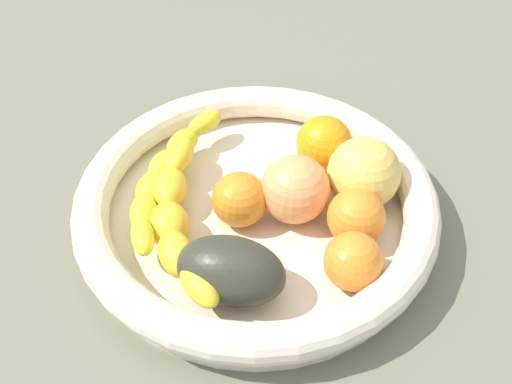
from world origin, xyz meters
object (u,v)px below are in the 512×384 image
orange_mid_right (356,217)px  avocado_dark (231,271)px  banana_draped_left (176,220)px  apple_yellow (364,173)px  orange_front (353,261)px  peach_blush (295,189)px  orange_mid_left (240,199)px  fruit_bowl (256,206)px  banana_draped_right (164,177)px  orange_rear (324,143)px

orange_mid_right → avocado_dark: size_ratio=0.57×
banana_draped_left → apple_yellow: 19.03cm
orange_mid_right → avocado_dark: avocado_dark is taller
orange_front → peach_blush: peach_blush is taller
orange_mid_left → orange_front: bearing=76.0°
banana_draped_left → orange_mid_right: 17.06cm
avocado_dark → apple_yellow: size_ratio=1.33×
banana_draped_left → orange_mid_right: orange_mid_right is taller
fruit_bowl → apple_yellow: bearing=123.0°
banana_draped_right → orange_mid_right: size_ratio=3.94×
orange_mid_left → peach_blush: bearing=120.6°
fruit_bowl → orange_front: bearing=68.6°
orange_mid_left → orange_mid_right: 11.29cm
banana_draped_right → avocado_dark: size_ratio=2.24×
banana_draped_right → orange_rear: 17.14cm
fruit_bowl → orange_front: size_ratio=6.69×
orange_mid_left → orange_rear: bearing=155.4°
banana_draped_right → orange_front: size_ratio=4.07×
banana_draped_right → avocado_dark: 14.47cm
avocado_dark → apple_yellow: apple_yellow is taller
orange_mid_right → apple_yellow: 5.27cm
fruit_bowl → orange_rear: (-9.52, 3.82, 1.99)cm
banana_draped_right → peach_blush: size_ratio=3.21×
banana_draped_right → peach_blush: 13.50cm
orange_front → orange_rear: 15.76cm
orange_rear → apple_yellow: apple_yellow is taller
banana_draped_left → avocado_dark: (3.79, 7.45, 0.44)cm
peach_blush → avocado_dark: (11.21, -1.79, -0.40)cm
fruit_bowl → peach_blush: peach_blush is taller
orange_mid_right → banana_draped_left: bearing=-66.6°
apple_yellow → orange_mid_left: bearing=-54.8°
orange_front → orange_mid_left: 12.74cm
orange_front → peach_blush: bearing=-127.2°
fruit_bowl → orange_mid_right: orange_mid_right is taller
banana_draped_left → banana_draped_right: size_ratio=0.87×
fruit_bowl → orange_front: 12.16cm
fruit_bowl → orange_mid_right: size_ratio=6.47×
peach_blush → apple_yellow: 7.15cm
orange_front → orange_mid_left: size_ratio=0.98×
orange_mid_left → peach_blush: size_ratio=0.80×
fruit_bowl → peach_blush: bearing=112.2°
peach_blush → apple_yellow: (-4.47, 5.58, 0.25)cm
fruit_bowl → banana_draped_left: banana_draped_left is taller
orange_front → orange_rear: orange_rear is taller
fruit_bowl → peach_blush: (-1.43, 3.51, 2.42)cm
avocado_dark → orange_rear: bearing=173.8°
fruit_bowl → orange_mid_right: bearing=94.5°
banana_draped_right → fruit_bowl: bearing=95.7°
peach_blush → avocado_dark: bearing=-9.1°
banana_draped_right → banana_draped_left: bearing=38.6°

